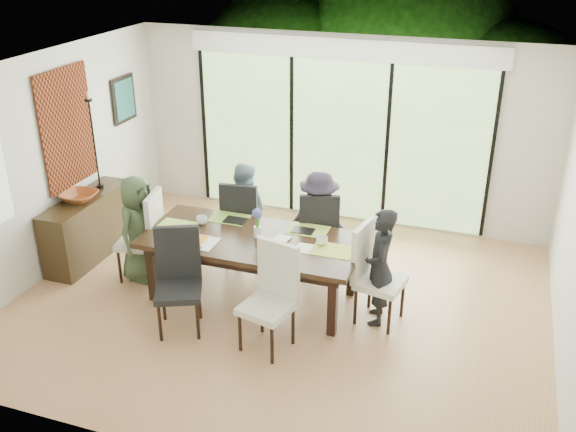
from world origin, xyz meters
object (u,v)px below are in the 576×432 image
(person_right_end, at_px, (380,267))
(cup_c, at_px, (322,241))
(cup_b, at_px, (261,240))
(sideboard, at_px, (89,227))
(chair_right_end, at_px, (381,275))
(chair_far_right, at_px, (319,230))
(chair_far_left, at_px, (244,219))
(chair_near_right, at_px, (266,300))
(person_far_left, at_px, (244,213))
(chair_left_end, at_px, (138,235))
(laptop, at_px, (181,230))
(chair_near_left, at_px, (178,284))
(bowl, at_px, (79,197))
(table_top, at_px, (252,240))
(person_left_end, at_px, (139,228))
(person_far_right, at_px, (319,224))
(vase, at_px, (257,232))
(cup_a, at_px, (202,220))

(person_right_end, height_order, cup_c, person_right_end)
(cup_b, relative_size, sideboard, 0.07)
(chair_right_end, bearing_deg, sideboard, 96.95)
(chair_far_right, distance_m, sideboard, 3.02)
(chair_far_left, distance_m, chair_near_right, 1.96)
(person_right_end, xyz_separation_m, person_far_left, (-1.93, 0.83, 0.00))
(chair_far_right, bearing_deg, chair_left_end, 6.45)
(chair_far_left, distance_m, cup_b, 1.15)
(laptop, xyz_separation_m, cup_b, (1.00, -0.00, 0.03))
(chair_left_end, relative_size, sideboard, 0.77)
(cup_b, xyz_separation_m, sideboard, (-2.56, 0.36, -0.41))
(cup_c, bearing_deg, chair_far_left, 149.04)
(chair_far_left, xyz_separation_m, chair_near_left, (-0.05, -1.72, 0.00))
(cup_c, height_order, bowl, bowl)
(chair_left_end, height_order, bowl, chair_left_end)
(person_far_left, bearing_deg, chair_near_left, 85.24)
(table_top, relative_size, chair_left_end, 2.18)
(person_right_end, bearing_deg, laptop, -98.43)
(chair_far_left, bearing_deg, cup_c, 142.93)
(person_left_end, xyz_separation_m, sideboard, (-0.93, 0.26, -0.25))
(chair_near_left, xyz_separation_m, laptop, (-0.35, 0.77, 0.22))
(chair_right_end, bearing_deg, person_left_end, 100.75)
(chair_near_right, xyz_separation_m, person_right_end, (0.98, 0.87, 0.10))
(person_far_right, bearing_deg, table_top, 55.34)
(cup_b, bearing_deg, sideboard, 172.00)
(bowl, bearing_deg, chair_far_left, 19.40)
(chair_near_left, height_order, vase, chair_near_left)
(chair_far_left, relative_size, sideboard, 0.77)
(chair_left_end, height_order, sideboard, chair_left_end)
(chair_left_end, relative_size, person_far_right, 0.85)
(person_right_end, xyz_separation_m, cup_b, (-1.33, -0.10, 0.16))
(chair_far_left, distance_m, person_far_left, 0.10)
(chair_left_end, height_order, person_far_left, person_far_left)
(table_top, distance_m, cup_c, 0.81)
(person_left_end, distance_m, person_far_left, 1.32)
(vase, bearing_deg, person_far_left, 122.66)
(table_top, height_order, chair_near_right, chair_near_right)
(sideboard, bearing_deg, chair_far_left, 16.76)
(chair_near_left, distance_m, cup_c, 1.64)
(table_top, relative_size, sideboard, 1.67)
(chair_far_left, xyz_separation_m, cup_c, (1.25, -0.75, 0.26))
(table_top, bearing_deg, person_far_left, 118.47)
(chair_right_end, height_order, sideboard, chair_right_end)
(table_top, xyz_separation_m, person_far_right, (0.55, 0.83, -0.08))
(chair_right_end, relative_size, cup_b, 11.00)
(person_left_end, relative_size, cup_a, 10.40)
(person_left_end, distance_m, vase, 1.54)
(chair_left_end, xyz_separation_m, chair_far_left, (1.05, 0.85, 0.00))
(chair_near_left, height_order, person_left_end, person_left_end)
(chair_right_end, distance_m, cup_b, 1.38)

